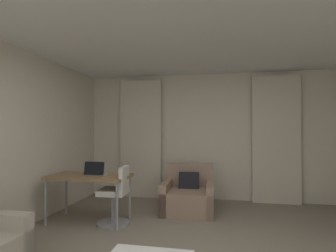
{
  "coord_description": "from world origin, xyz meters",
  "views": [
    {
      "loc": [
        0.32,
        -2.71,
        1.43
      ],
      "look_at": [
        -0.45,
        1.22,
        1.49
      ],
      "focal_mm": 29.06,
      "sensor_mm": 36.0,
      "label": 1
    }
  ],
  "objects_px": {
    "desk_chair": "(116,199)",
    "laptop": "(96,172)",
    "armchair": "(188,196)",
    "desk": "(89,179)"
  },
  "relations": [
    {
      "from": "desk_chair",
      "to": "laptop",
      "type": "height_order",
      "value": "laptop"
    },
    {
      "from": "armchair",
      "to": "desk",
      "type": "bearing_deg",
      "value": -150.21
    },
    {
      "from": "desk_chair",
      "to": "laptop",
      "type": "distance_m",
      "value": 0.52
    },
    {
      "from": "desk",
      "to": "laptop",
      "type": "height_order",
      "value": "laptop"
    },
    {
      "from": "desk",
      "to": "desk_chair",
      "type": "height_order",
      "value": "desk_chair"
    },
    {
      "from": "armchair",
      "to": "desk",
      "type": "height_order",
      "value": "armchair"
    },
    {
      "from": "desk_chair",
      "to": "armchair",
      "type": "bearing_deg",
      "value": 41.75
    },
    {
      "from": "armchair",
      "to": "laptop",
      "type": "height_order",
      "value": "laptop"
    },
    {
      "from": "desk_chair",
      "to": "desk",
      "type": "bearing_deg",
      "value": 173.01
    },
    {
      "from": "desk",
      "to": "laptop",
      "type": "bearing_deg",
      "value": 8.98
    }
  ]
}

